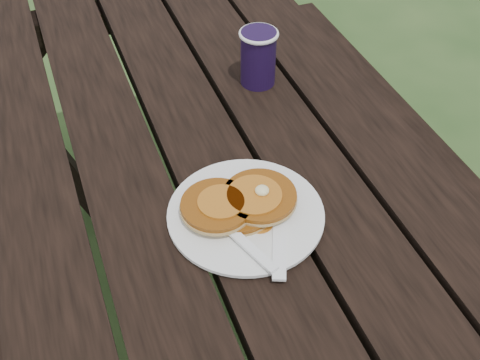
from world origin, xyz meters
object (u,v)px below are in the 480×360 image
object	(u,v)px
plate	(246,215)
pancake_stack	(240,202)
coffee_cup	(258,55)
picnic_table	(209,269)

from	to	relation	value
plate	pancake_stack	bearing A→B (deg)	116.90
pancake_stack	coffee_cup	world-z (taller)	coffee_cup
picnic_table	coffee_cup	distance (m)	0.49
plate	coffee_cup	xyz separation A→B (m)	(0.16, 0.34, 0.06)
picnic_table	plate	bearing A→B (deg)	-87.78
plate	picnic_table	bearing A→B (deg)	92.22
picnic_table	coffee_cup	world-z (taller)	coffee_cup
plate	coffee_cup	bearing A→B (deg)	65.25
pancake_stack	picnic_table	bearing A→B (deg)	90.64
plate	pancake_stack	size ratio (longest dim) A/B	1.30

